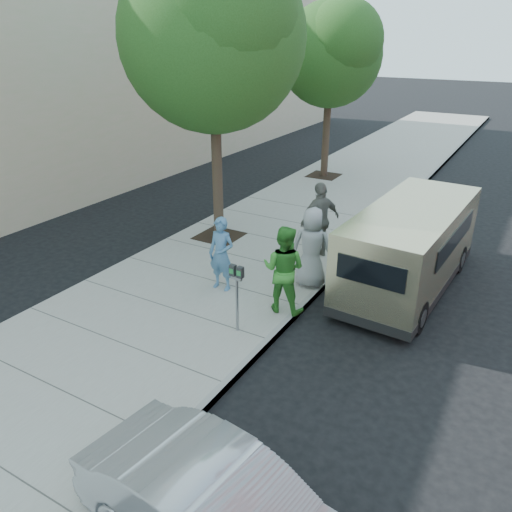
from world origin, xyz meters
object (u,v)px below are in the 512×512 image
person_officer (221,254)px  person_green_shirt (284,269)px  parking_meter (237,284)px  person_striped_polo (320,220)px  tree_far (332,50)px  tree_near (214,30)px  person_gray_shirt (312,248)px  van (411,246)px

person_officer → person_green_shirt: person_green_shirt is taller
parking_meter → person_striped_polo: bearing=93.5°
tree_far → tree_near: bearing=-90.0°
person_gray_shirt → van: bearing=-159.4°
tree_near → person_striped_polo: bearing=3.3°
van → tree_near: bearing=-178.0°
person_officer → person_gray_shirt: person_gray_shirt is taller
tree_near → person_green_shirt: (3.42, -2.75, -4.46)m
tree_near → van: bearing=-1.3°
person_gray_shirt → person_green_shirt: bearing=74.7°
tree_far → person_green_shirt: bearing=-71.7°
tree_far → person_gray_shirt: bearing=-69.1°
tree_near → parking_meter: (3.03, -3.92, -4.39)m
tree_near → person_striped_polo: size_ratio=3.82×
parking_meter → person_gray_shirt: (0.43, 2.49, -0.08)m
van → person_gray_shirt: (-1.89, -1.31, 0.03)m
van → person_green_shirt: person_green_shirt is taller
tree_near → van: tree_near is taller
tree_far → person_officer: bearing=-80.0°
tree_far → person_gray_shirt: size_ratio=3.49×
person_gray_shirt → person_striped_polo: person_striped_polo is taller
tree_near → tree_far: (-0.00, 7.60, -0.66)m
tree_far → person_striped_polo: size_ratio=3.29×
tree_near → person_officer: (1.79, -2.60, -4.55)m
person_officer → person_gray_shirt: bearing=33.4°
tree_far → person_officer: size_ratio=3.83×
tree_far → person_green_shirt: size_ratio=3.47×
person_green_shirt → person_striped_polo: person_striped_polo is taller
person_green_shirt → person_gray_shirt: (0.03, 1.32, -0.00)m
person_green_shirt → person_striped_polo: (-0.47, 2.92, 0.05)m
person_green_shirt → person_gray_shirt: size_ratio=1.00×
van → person_officer: van is taller
van → person_officer: size_ratio=3.22×
parking_meter → tree_far: bearing=107.2°
person_officer → person_green_shirt: (1.64, -0.15, 0.09)m
person_striped_polo → person_officer: bearing=7.3°
parking_meter → person_officer: size_ratio=0.82×
tree_far → person_striped_polo: 8.83m
person_striped_polo → van: bearing=113.2°
parking_meter → person_striped_polo: (-0.07, 4.09, -0.03)m
van → person_green_shirt: (-1.92, -2.62, 0.03)m
tree_far → person_officer: tree_far is taller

